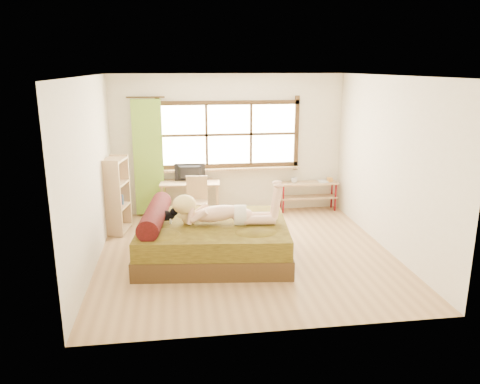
{
  "coord_description": "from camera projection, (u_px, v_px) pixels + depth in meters",
  "views": [
    {
      "loc": [
        -1.03,
        -6.74,
        2.83
      ],
      "look_at": [
        -0.06,
        0.2,
        0.94
      ],
      "focal_mm": 35.0,
      "sensor_mm": 36.0,
      "label": 1
    }
  ],
  "objects": [
    {
      "name": "curtain",
      "position": [
        148.0,
        158.0,
        8.85
      ],
      "size": [
        0.55,
        0.1,
        2.2
      ],
      "primitive_type": "cube",
      "color": "#629528",
      "rests_on": "wall_back"
    },
    {
      "name": "ceiling",
      "position": [
        246.0,
        76.0,
        6.62
      ],
      "size": [
        4.5,
        4.5,
        0.0
      ],
      "primitive_type": "plane",
      "rotation": [
        3.14,
        0.0,
        0.0
      ],
      "color": "white",
      "rests_on": "wall_back"
    },
    {
      "name": "monitor",
      "position": [
        190.0,
        173.0,
        8.9
      ],
      "size": [
        0.59,
        0.13,
        0.34
      ],
      "primitive_type": "imported",
      "rotation": [
        0.0,
        0.0,
        3.05
      ],
      "color": "black",
      "rests_on": "desk"
    },
    {
      "name": "pipe_shelf",
      "position": [
        309.0,
        190.0,
        9.4
      ],
      "size": [
        1.17,
        0.3,
        0.66
      ],
      "rotation": [
        0.0,
        0.0,
        -0.0
      ],
      "color": "#A27658",
      "rests_on": "floor"
    },
    {
      "name": "book",
      "position": [
        318.0,
        181.0,
        9.38
      ],
      "size": [
        0.18,
        0.25,
        0.02
      ],
      "primitive_type": "imported",
      "rotation": [
        0.0,
        0.0,
        -0.0
      ],
      "color": "gray",
      "rests_on": "pipe_shelf"
    },
    {
      "name": "wall_back",
      "position": [
        229.0,
        145.0,
        9.12
      ],
      "size": [
        4.5,
        0.0,
        4.5
      ],
      "primitive_type": "plane",
      "rotation": [
        1.57,
        0.0,
        0.0
      ],
      "color": "silver",
      "rests_on": "floor"
    },
    {
      "name": "floor",
      "position": [
        246.0,
        253.0,
        7.32
      ],
      "size": [
        4.5,
        4.5,
        0.0
      ],
      "primitive_type": "plane",
      "color": "#9E754C",
      "rests_on": "ground"
    },
    {
      "name": "desk",
      "position": [
        190.0,
        187.0,
        8.92
      ],
      "size": [
        1.16,
        0.61,
        0.7
      ],
      "rotation": [
        0.0,
        0.0,
        -0.09
      ],
      "color": "#A27658",
      "rests_on": "floor"
    },
    {
      "name": "wall_left",
      "position": [
        91.0,
        174.0,
        6.67
      ],
      "size": [
        0.0,
        4.5,
        4.5
      ],
      "primitive_type": "plane",
      "rotation": [
        1.57,
        0.0,
        1.57
      ],
      "color": "silver",
      "rests_on": "floor"
    },
    {
      "name": "wall_front",
      "position": [
        279.0,
        215.0,
        4.82
      ],
      "size": [
        4.5,
        0.0,
        4.5
      ],
      "primitive_type": "plane",
      "rotation": [
        -1.57,
        0.0,
        0.0
      ],
      "color": "silver",
      "rests_on": "floor"
    },
    {
      "name": "cup",
      "position": [
        294.0,
        180.0,
        9.31
      ],
      "size": [
        0.13,
        0.13,
        0.1
      ],
      "primitive_type": "imported",
      "rotation": [
        0.0,
        0.0,
        -0.0
      ],
      "color": "gray",
      "rests_on": "pipe_shelf"
    },
    {
      "name": "woman",
      "position": [
        224.0,
        202.0,
        6.91
      ],
      "size": [
        1.6,
        0.61,
        0.67
      ],
      "primitive_type": null,
      "rotation": [
        0.0,
        0.0,
        -0.11
      ],
      "color": "beige",
      "rests_on": "bed"
    },
    {
      "name": "window",
      "position": [
        229.0,
        137.0,
        9.05
      ],
      "size": [
        2.8,
        0.16,
        1.46
      ],
      "color": "#FFEDBF",
      "rests_on": "wall_back"
    },
    {
      "name": "wall_right",
      "position": [
        389.0,
        165.0,
        7.27
      ],
      "size": [
        0.0,
        4.5,
        4.5
      ],
      "primitive_type": "plane",
      "rotation": [
        1.57,
        0.0,
        -1.57
      ],
      "color": "silver",
      "rests_on": "floor"
    },
    {
      "name": "kitten",
      "position": [
        165.0,
        214.0,
        6.99
      ],
      "size": [
        0.35,
        0.17,
        0.27
      ],
      "primitive_type": null,
      "rotation": [
        0.0,
        0.0,
        -0.11
      ],
      "color": "black",
      "rests_on": "bed"
    },
    {
      "name": "bookshelf",
      "position": [
        116.0,
        195.0,
        8.1
      ],
      "size": [
        0.43,
        0.63,
        1.32
      ],
      "rotation": [
        0.0,
        0.0,
        -0.2
      ],
      "color": "#A27658",
      "rests_on": "floor"
    },
    {
      "name": "chair",
      "position": [
        197.0,
        198.0,
        8.62
      ],
      "size": [
        0.43,
        0.43,
        0.88
      ],
      "rotation": [
        0.0,
        0.0,
        -0.09
      ],
      "color": "#A27658",
      "rests_on": "floor"
    },
    {
      "name": "bed",
      "position": [
        210.0,
        239.0,
        7.09
      ],
      "size": [
        2.4,
        2.01,
        0.84
      ],
      "rotation": [
        0.0,
        0.0,
        -0.11
      ],
      "color": "#352410",
      "rests_on": "floor"
    }
  ]
}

